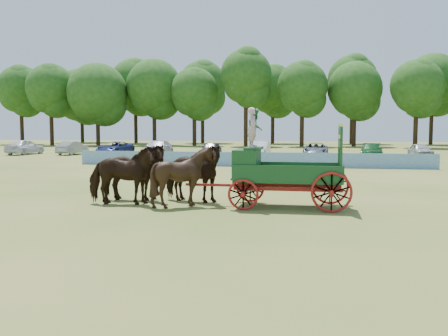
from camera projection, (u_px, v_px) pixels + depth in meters
ground at (212, 206)px, 18.30m from camera, size 160.00×160.00×0.00m
horse_lead_left at (122, 175)px, 18.46m from camera, size 2.77×1.52×2.23m
horse_lead_right at (133, 172)px, 19.53m from camera, size 2.78×1.55×2.23m
horse_wheel_left at (185, 176)px, 18.02m from camera, size 2.27×2.07×2.24m
horse_wheel_right at (192, 173)px, 19.10m from camera, size 2.86×1.82×2.23m
farm_dray at (269, 164)px, 18.00m from camera, size 6.00×2.00×3.57m
sponsor_banner at (249, 159)px, 36.08m from camera, size 26.00×0.08×1.05m
parked_cars at (203, 149)px, 48.68m from camera, size 41.41×7.02×1.61m
treeline at (250, 85)px, 77.76m from camera, size 91.85×23.58×14.82m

